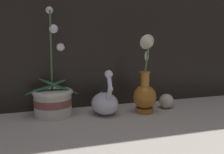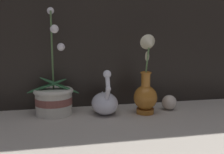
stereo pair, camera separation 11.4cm
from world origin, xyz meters
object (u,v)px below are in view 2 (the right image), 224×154
at_px(swan_figurine, 105,102).
at_px(blue_vase, 146,90).
at_px(orchid_potted_plant, 54,97).
at_px(glass_sphere, 169,102).

bearing_deg(swan_figurine, blue_vase, -10.54).
relative_size(orchid_potted_plant, glass_sphere, 6.63).
bearing_deg(blue_vase, swan_figurine, 169.46).
height_order(orchid_potted_plant, swan_figurine, orchid_potted_plant).
xyz_separation_m(orchid_potted_plant, glass_sphere, (0.53, -0.04, -0.04)).
height_order(orchid_potted_plant, blue_vase, orchid_potted_plant).
bearing_deg(orchid_potted_plant, blue_vase, -11.19).
height_order(blue_vase, glass_sphere, blue_vase).
xyz_separation_m(swan_figurine, blue_vase, (0.18, -0.03, 0.05)).
relative_size(orchid_potted_plant, swan_figurine, 2.26).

